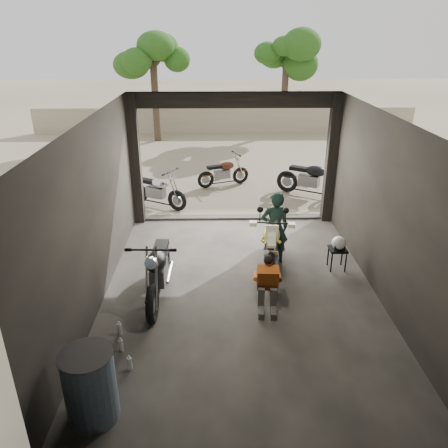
{
  "coord_description": "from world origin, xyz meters",
  "views": [
    {
      "loc": [
        -0.45,
        -6.91,
        4.46
      ],
      "look_at": [
        -0.3,
        0.6,
        1.14
      ],
      "focal_mm": 35.0,
      "sensor_mm": 36.0,
      "label": 1
    }
  ],
  "objects_px": {
    "mechanic": "(268,287)",
    "oil_drum": "(90,387)",
    "outside_bike_a": "(157,188)",
    "helmet": "(339,243)",
    "left_bike": "(158,266)",
    "outside_bike_b": "(223,170)",
    "sign_post": "(368,153)",
    "rider": "(275,228)",
    "outside_bike_c": "(311,176)",
    "main_bike": "(271,239)",
    "stool": "(338,252)"
  },
  "relations": [
    {
      "from": "mechanic",
      "to": "oil_drum",
      "type": "xyz_separation_m",
      "value": [
        -2.42,
        -2.25,
        0.01
      ]
    },
    {
      "from": "outside_bike_a",
      "to": "helmet",
      "type": "xyz_separation_m",
      "value": [
        4.04,
        -3.61,
        0.06
      ]
    },
    {
      "from": "left_bike",
      "to": "outside_bike_b",
      "type": "bearing_deg",
      "value": 80.28
    },
    {
      "from": "sign_post",
      "to": "rider",
      "type": "bearing_deg",
      "value": -114.49
    },
    {
      "from": "outside_bike_b",
      "to": "outside_bike_c",
      "type": "xyz_separation_m",
      "value": [
        2.53,
        -1.0,
        0.12
      ]
    },
    {
      "from": "mechanic",
      "to": "helmet",
      "type": "relative_size",
      "value": 3.22
    },
    {
      "from": "mechanic",
      "to": "oil_drum",
      "type": "relative_size",
      "value": 0.98
    },
    {
      "from": "main_bike",
      "to": "outside_bike_b",
      "type": "relative_size",
      "value": 1.29
    },
    {
      "from": "sign_post",
      "to": "outside_bike_a",
      "type": "bearing_deg",
      "value": -163.85
    },
    {
      "from": "outside_bike_b",
      "to": "sign_post",
      "type": "bearing_deg",
      "value": -139.06
    },
    {
      "from": "left_bike",
      "to": "stool",
      "type": "bearing_deg",
      "value": 16.91
    },
    {
      "from": "outside_bike_a",
      "to": "helmet",
      "type": "bearing_deg",
      "value": -102.75
    },
    {
      "from": "outside_bike_a",
      "to": "rider",
      "type": "bearing_deg",
      "value": -110.21
    },
    {
      "from": "main_bike",
      "to": "left_bike",
      "type": "distance_m",
      "value": 2.38
    },
    {
      "from": "stool",
      "to": "oil_drum",
      "type": "distance_m",
      "value": 5.42
    },
    {
      "from": "helmet",
      "to": "oil_drum",
      "type": "height_order",
      "value": "oil_drum"
    },
    {
      "from": "mechanic",
      "to": "helmet",
      "type": "bearing_deg",
      "value": 45.84
    },
    {
      "from": "outside_bike_a",
      "to": "oil_drum",
      "type": "height_order",
      "value": "outside_bike_a"
    },
    {
      "from": "outside_bike_a",
      "to": "oil_drum",
      "type": "bearing_deg",
      "value": -150.58
    },
    {
      "from": "left_bike",
      "to": "oil_drum",
      "type": "height_order",
      "value": "left_bike"
    },
    {
      "from": "outside_bike_a",
      "to": "rider",
      "type": "xyz_separation_m",
      "value": [
        2.8,
        -3.25,
        0.23
      ]
    },
    {
      "from": "outside_bike_a",
      "to": "outside_bike_b",
      "type": "xyz_separation_m",
      "value": [
        1.85,
        1.76,
        -0.05
      ]
    },
    {
      "from": "rider",
      "to": "oil_drum",
      "type": "relative_size",
      "value": 1.6
    },
    {
      "from": "outside_bike_b",
      "to": "outside_bike_c",
      "type": "relative_size",
      "value": 0.81
    },
    {
      "from": "rider",
      "to": "stool",
      "type": "relative_size",
      "value": 3.28
    },
    {
      "from": "left_bike",
      "to": "sign_post",
      "type": "height_order",
      "value": "sign_post"
    },
    {
      "from": "oil_drum",
      "to": "main_bike",
      "type": "bearing_deg",
      "value": 54.77
    },
    {
      "from": "oil_drum",
      "to": "sign_post",
      "type": "xyz_separation_m",
      "value": [
        5.56,
        7.04,
        1.05
      ]
    },
    {
      "from": "stool",
      "to": "sign_post",
      "type": "height_order",
      "value": "sign_post"
    },
    {
      "from": "outside_bike_a",
      "to": "outside_bike_b",
      "type": "distance_m",
      "value": 2.56
    },
    {
      "from": "rider",
      "to": "stool",
      "type": "distance_m",
      "value": 1.35
    },
    {
      "from": "outside_bike_b",
      "to": "left_bike",
      "type": "bearing_deg",
      "value": 146.96
    },
    {
      "from": "main_bike",
      "to": "stool",
      "type": "distance_m",
      "value": 1.37
    },
    {
      "from": "outside_bike_c",
      "to": "oil_drum",
      "type": "xyz_separation_m",
      "value": [
        -4.33,
        -8.0,
        -0.13
      ]
    },
    {
      "from": "outside_bike_a",
      "to": "helmet",
      "type": "distance_m",
      "value": 5.42
    },
    {
      "from": "outside_bike_b",
      "to": "outside_bike_c",
      "type": "height_order",
      "value": "outside_bike_c"
    },
    {
      "from": "left_bike",
      "to": "rider",
      "type": "height_order",
      "value": "rider"
    },
    {
      "from": "stool",
      "to": "sign_post",
      "type": "bearing_deg",
      "value": 65.15
    },
    {
      "from": "left_bike",
      "to": "outside_bike_b",
      "type": "relative_size",
      "value": 1.26
    },
    {
      "from": "left_bike",
      "to": "sign_post",
      "type": "relative_size",
      "value": 0.82
    },
    {
      "from": "main_bike",
      "to": "oil_drum",
      "type": "distance_m",
      "value": 4.61
    },
    {
      "from": "outside_bike_a",
      "to": "rider",
      "type": "height_order",
      "value": "rider"
    },
    {
      "from": "outside_bike_a",
      "to": "outside_bike_b",
      "type": "height_order",
      "value": "outside_bike_a"
    },
    {
      "from": "mechanic",
      "to": "outside_bike_c",
      "type": "bearing_deg",
      "value": 76.19
    },
    {
      "from": "main_bike",
      "to": "sign_post",
      "type": "height_order",
      "value": "sign_post"
    },
    {
      "from": "outside_bike_c",
      "to": "main_bike",
      "type": "bearing_deg",
      "value": -170.8
    },
    {
      "from": "outside_bike_a",
      "to": "outside_bike_b",
      "type": "relative_size",
      "value": 1.09
    },
    {
      "from": "helmet",
      "to": "outside_bike_a",
      "type": "bearing_deg",
      "value": 133.57
    },
    {
      "from": "outside_bike_b",
      "to": "oil_drum",
      "type": "height_order",
      "value": "outside_bike_b"
    },
    {
      "from": "mechanic",
      "to": "main_bike",
      "type": "bearing_deg",
      "value": 85.76
    }
  ]
}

